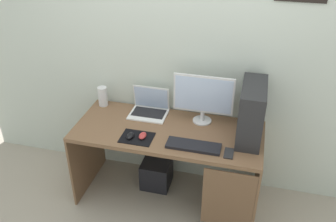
% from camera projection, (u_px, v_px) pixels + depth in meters
% --- Properties ---
extents(ground_plane, '(8.00, 8.00, 0.00)m').
position_uv_depth(ground_plane, '(168.00, 195.00, 3.36)').
color(ground_plane, '#9E9384').
extents(wall_back, '(4.00, 0.05, 2.60)m').
position_uv_depth(wall_back, '(179.00, 48.00, 3.00)').
color(wall_back, beige).
rests_on(wall_back, ground_plane).
extents(desk, '(1.56, 0.66, 0.73)m').
position_uv_depth(desk, '(170.00, 144.00, 3.05)').
color(desk, brown).
rests_on(desk, ground_plane).
extents(pc_tower, '(0.19, 0.47, 0.45)m').
position_uv_depth(pc_tower, '(251.00, 112.00, 2.79)').
color(pc_tower, '#232326').
rests_on(pc_tower, desk).
extents(monitor, '(0.50, 0.16, 0.43)m').
position_uv_depth(monitor, '(203.00, 97.00, 2.97)').
color(monitor, silver).
rests_on(monitor, desk).
extents(laptop, '(0.33, 0.24, 0.23)m').
position_uv_depth(laptop, '(149.00, 108.00, 3.19)').
color(laptop, white).
rests_on(laptop, desk).
extents(speaker, '(0.08, 0.08, 0.18)m').
position_uv_depth(speaker, '(103.00, 96.00, 3.29)').
color(speaker, silver).
rests_on(speaker, desk).
extents(keyboard, '(0.42, 0.14, 0.02)m').
position_uv_depth(keyboard, '(194.00, 146.00, 2.78)').
color(keyboard, black).
rests_on(keyboard, desk).
extents(mousepad, '(0.26, 0.20, 0.00)m').
position_uv_depth(mousepad, '(137.00, 138.00, 2.89)').
color(mousepad, black).
rests_on(mousepad, desk).
extents(mouse_left, '(0.06, 0.10, 0.03)m').
position_uv_depth(mouse_left, '(143.00, 136.00, 2.88)').
color(mouse_left, '#B23333').
rests_on(mouse_left, mousepad).
extents(mouse_right, '(0.06, 0.10, 0.03)m').
position_uv_depth(mouse_right, '(130.00, 136.00, 2.88)').
color(mouse_right, black).
rests_on(mouse_right, mousepad).
extents(cell_phone, '(0.07, 0.13, 0.01)m').
position_uv_depth(cell_phone, '(229.00, 153.00, 2.71)').
color(cell_phone, '#232326').
rests_on(cell_phone, desk).
extents(subwoofer, '(0.26, 0.26, 0.26)m').
position_uv_depth(subwoofer, '(157.00, 173.00, 3.42)').
color(subwoofer, black).
rests_on(subwoofer, ground_plane).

